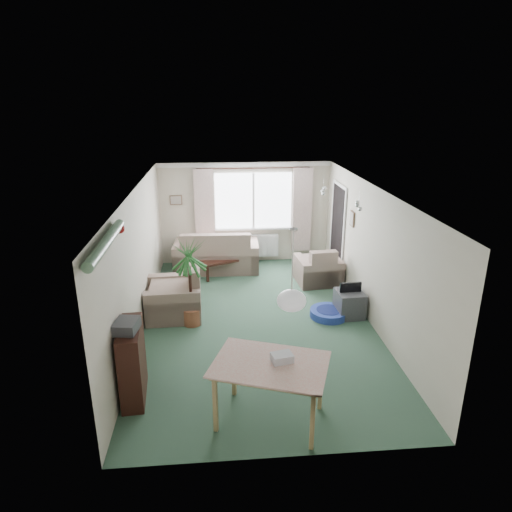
{
  "coord_description": "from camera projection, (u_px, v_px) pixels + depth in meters",
  "views": [
    {
      "loc": [
        -0.68,
        -7.28,
        3.83
      ],
      "look_at": [
        0.0,
        0.3,
        1.15
      ],
      "focal_mm": 32.0,
      "sensor_mm": 36.0,
      "label": 1
    }
  ],
  "objects": [
    {
      "name": "wall_picture_right",
      "position": [
        352.0,
        219.0,
        8.95
      ],
      "size": [
        0.03,
        0.24,
        0.3
      ],
      "primitive_type": "cube",
      "color": "brown"
    },
    {
      "name": "tv_cube",
      "position": [
        349.0,
        304.0,
        8.34
      ],
      "size": [
        0.5,
        0.55,
        0.47
      ],
      "primitive_type": "cube",
      "rotation": [
        0.0,
        0.0,
        0.05
      ],
      "color": "#3C3B41",
      "rests_on": "ground"
    },
    {
      "name": "hifi_box",
      "position": [
        126.0,
        326.0,
        5.71
      ],
      "size": [
        0.33,
        0.39,
        0.14
      ],
      "primitive_type": "cube",
      "rotation": [
        0.0,
        0.0,
        -0.15
      ],
      "color": "#36363B",
      "rests_on": "bookshelf"
    },
    {
      "name": "gift_box",
      "position": [
        282.0,
        358.0,
        5.48
      ],
      "size": [
        0.28,
        0.23,
        0.12
      ],
      "primitive_type": "cube",
      "rotation": [
        0.0,
        0.0,
        0.22
      ],
      "color": "silver",
      "rests_on": "dining_table"
    },
    {
      "name": "radiator",
      "position": [
        254.0,
        246.0,
        11.05
      ],
      "size": [
        1.2,
        0.1,
        0.55
      ],
      "primitive_type": "cube",
      "color": "white"
    },
    {
      "name": "curtain_right",
      "position": [
        302.0,
        210.0,
        10.8
      ],
      "size": [
        0.45,
        0.08,
        2.0
      ],
      "primitive_type": "cube",
      "color": "beige"
    },
    {
      "name": "armchair_corner",
      "position": [
        318.0,
        264.0,
        9.8
      ],
      "size": [
        0.98,
        0.93,
        0.81
      ],
      "primitive_type": "cube",
      "rotation": [
        0.0,
        0.0,
        3.23
      ],
      "color": "#C8B397",
      "rests_on": "ground"
    },
    {
      "name": "window",
      "position": [
        253.0,
        201.0,
        10.72
      ],
      "size": [
        1.8,
        0.03,
        1.3
      ],
      "primitive_type": "cube",
      "color": "white"
    },
    {
      "name": "pet_bed",
      "position": [
        329.0,
        313.0,
        8.34
      ],
      "size": [
        0.91,
        0.91,
        0.14
      ],
      "primitive_type": "cylinder",
      "rotation": [
        0.0,
        0.0,
        -0.43
      ],
      "color": "navy",
      "rests_on": "ground"
    },
    {
      "name": "coffee_table",
      "position": [
        220.0,
        267.0,
        10.21
      ],
      "size": [
        1.01,
        0.8,
        0.4
      ],
      "primitive_type": "cube",
      "rotation": [
        0.0,
        0.0,
        0.41
      ],
      "color": "black",
      "rests_on": "ground"
    },
    {
      "name": "doorway",
      "position": [
        338.0,
        231.0,
        10.07
      ],
      "size": [
        0.03,
        0.95,
        2.0
      ],
      "primitive_type": "cube",
      "color": "black"
    },
    {
      "name": "ground",
      "position": [
        257.0,
        322.0,
        8.17
      ],
      "size": [
        6.5,
        6.5,
        0.0
      ],
      "primitive_type": "plane",
      "color": "#30513D"
    },
    {
      "name": "houseplant",
      "position": [
        190.0,
        283.0,
        7.83
      ],
      "size": [
        0.86,
        0.86,
        1.59
      ],
      "primitive_type": "cylinder",
      "rotation": [
        0.0,
        0.0,
        0.32
      ],
      "color": "#225A1E",
      "rests_on": "ground"
    },
    {
      "name": "bauble_cluster_a",
      "position": [
        323.0,
        188.0,
        8.38
      ],
      "size": [
        0.2,
        0.2,
        0.2
      ],
      "primitive_type": "sphere",
      "color": "silver"
    },
    {
      "name": "bauble_cluster_b",
      "position": [
        359.0,
        202.0,
        7.28
      ],
      "size": [
        0.2,
        0.2,
        0.2
      ],
      "primitive_type": "sphere",
      "color": "silver"
    },
    {
      "name": "armchair_left",
      "position": [
        173.0,
        291.0,
        8.31
      ],
      "size": [
        1.01,
        1.06,
        0.92
      ],
      "primitive_type": "cube",
      "rotation": [
        0.0,
        0.0,
        -1.54
      ],
      "color": "#C2B293",
      "rests_on": "ground"
    },
    {
      "name": "dining_table",
      "position": [
        270.0,
        393.0,
        5.59
      ],
      "size": [
        1.47,
        1.22,
        0.78
      ],
      "primitive_type": "cube",
      "rotation": [
        0.0,
        0.0,
        -0.35
      ],
      "color": "#A37358",
      "rests_on": "ground"
    },
    {
      "name": "wall_picture_back",
      "position": [
        176.0,
        200.0,
        10.55
      ],
      "size": [
        0.28,
        0.03,
        0.22
      ],
      "primitive_type": "cube",
      "color": "brown"
    },
    {
      "name": "photo_frame",
      "position": [
        222.0,
        255.0,
        10.16
      ],
      "size": [
        0.12,
        0.03,
        0.16
      ],
      "primitive_type": "cube",
      "rotation": [
        0.0,
        0.0,
        -0.12
      ],
      "color": "brown",
      "rests_on": "coffee_table"
    },
    {
      "name": "pendant_lamp",
      "position": [
        292.0,
        301.0,
        5.53
      ],
      "size": [
        0.36,
        0.36,
        0.36
      ],
      "primitive_type": "sphere",
      "color": "white"
    },
    {
      "name": "sofa",
      "position": [
        216.0,
        249.0,
        10.53
      ],
      "size": [
        1.96,
        1.1,
        0.96
      ],
      "primitive_type": "cube",
      "rotation": [
        0.0,
        0.0,
        3.1
      ],
      "color": "#C8B097",
      "rests_on": "ground"
    },
    {
      "name": "curtain_left",
      "position": [
        205.0,
        212.0,
        10.61
      ],
      "size": [
        0.45,
        0.08,
        2.0
      ],
      "primitive_type": "cube",
      "color": "beige"
    },
    {
      "name": "bookshelf",
      "position": [
        132.0,
        362.0,
        6.0
      ],
      "size": [
        0.35,
        0.87,
        1.04
      ],
      "primitive_type": "cube",
      "rotation": [
        0.0,
        0.0,
        0.08
      ],
      "color": "black",
      "rests_on": "ground"
    },
    {
      "name": "curtain_rod",
      "position": [
        254.0,
        168.0,
        10.39
      ],
      "size": [
        2.6,
        0.03,
        0.03
      ],
      "primitive_type": "cube",
      "color": "black"
    },
    {
      "name": "tinsel_garland",
      "position": [
        106.0,
        243.0,
        5.09
      ],
      "size": [
        1.6,
        1.6,
        0.12
      ],
      "primitive_type": "cylinder",
      "color": "#196626"
    }
  ]
}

